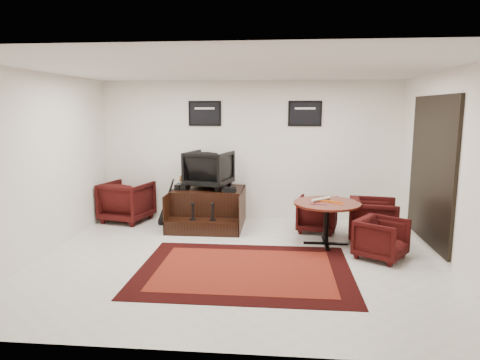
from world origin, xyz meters
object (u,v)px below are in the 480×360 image
Objects in this scene: armchair_side at (127,199)px; meeting_table at (327,208)px; table_chair_window at (373,218)px; shine_chair at (209,167)px; table_chair_corner at (382,237)px; shine_podium at (208,208)px; table_chair_back at (317,212)px.

armchair_side is 0.81× the size of meeting_table.
table_chair_window is at bearing -176.54° from armchair_side.
shine_chair is 3.51m from table_chair_corner.
table_chair_window is (4.66, -0.88, -0.04)m from armchair_side.
shine_chair reaches higher than shine_podium.
armchair_side is 1.30× the size of table_chair_corner.
armchair_side is at bearing 175.54° from shine_podium.
armchair_side is (-1.68, 0.13, 0.12)m from shine_podium.
shine_podium is 1.28× the size of meeting_table.
armchair_side is (-1.68, -0.01, -0.67)m from shine_chair.
armchair_side is 3.78m from table_chair_back.
meeting_table is at bearing 107.67° from table_chair_back.
table_chair_window reaches higher than shine_podium.
shine_chair is at bearing 92.71° from table_chair_corner.
shine_chair reaches higher than armchair_side.
table_chair_corner is (4.60, -1.78, -0.10)m from armchair_side.
armchair_side reaches higher than table_chair_corner.
shine_chair is 3.19m from table_chair_window.
table_chair_window is 1.18× the size of table_chair_corner.
table_chair_corner is (0.84, -1.39, -0.01)m from table_chair_back.
shine_chair is at bearing -165.48° from armchair_side.
table_chair_corner is at bearing 172.88° from armchair_side.
meeting_table is 1.02m from table_chair_corner.
table_chair_corner is at bearing -29.53° from shine_podium.
table_chair_window is at bearing 19.81° from meeting_table.
meeting_table is at bearing -25.71° from shine_podium.
table_chair_back reaches higher than table_chair_corner.
table_chair_back is 0.88× the size of table_chair_window.
armchair_side is at bearing 163.03° from meeting_table.
table_chair_back is at bearing 65.41° from table_chair_corner.
meeting_table is at bearing 118.88° from table_chair_window.
shine_podium is 0.80m from shine_chair.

